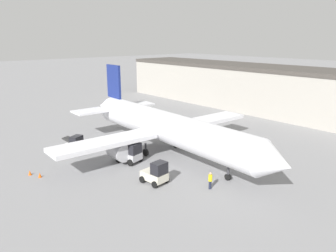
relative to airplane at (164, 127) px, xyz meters
name	(u,v)px	position (x,y,z in m)	size (l,w,h in m)	color
ground_plane	(168,154)	(0.86, -0.03, -3.55)	(400.00, 400.00, 0.00)	gray
terminal_building	(261,88)	(-7.30, 32.54, 1.03)	(70.86, 12.55, 9.13)	#ADA89E
airplane	(164,127)	(0.00, 0.00, 0.00)	(35.84, 29.48, 10.67)	white
ground_crew_worker	(210,180)	(11.19, -3.41, -2.60)	(0.39, 0.39, 1.78)	#1E2338
baggage_tug	(156,173)	(6.63, -6.71, -2.45)	(2.80, 2.24, 2.45)	beige
belt_loader_truck	(74,145)	(-7.42, -9.11, -2.42)	(3.07, 2.89, 2.46)	silver
pushback_tug	(131,153)	(0.01, -5.29, -2.41)	(3.17, 2.66, 2.51)	#B2B2B7
safety_cone_near	(40,175)	(-2.80, -15.32, -3.27)	(0.36, 0.36, 0.55)	#EF590F
safety_cone_far	(30,173)	(-4.15, -15.91, -3.27)	(0.36, 0.36, 0.55)	#EF590F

